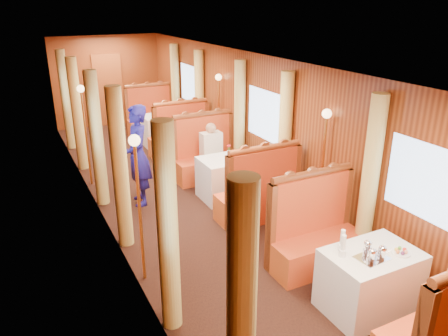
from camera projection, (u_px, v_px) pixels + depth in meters
floor at (192, 204)px, 7.75m from camera, size 3.00×12.00×0.01m
ceiling at (187, 61)px, 6.85m from camera, size 3.00×12.00×0.01m
wall_far at (108, 81)px, 12.29m from camera, size 3.00×0.01×2.50m
wall_left at (99, 150)px, 6.66m from camera, size 0.01×12.00×2.50m
wall_right at (266, 126)px, 7.93m from camera, size 0.01×12.00×2.50m
doorway_far at (109, 90)px, 12.36m from camera, size 0.80×0.04×2.00m
table_near at (369, 281)px, 5.01m from camera, size 1.05×0.72×0.75m
banquette_near_fwd at (448, 334)px, 4.15m from camera, size 1.30×0.55×1.34m
banquette_near_aft at (315, 237)px, 5.84m from camera, size 1.30×0.55×1.34m
table_mid at (229, 177)px, 7.93m from camera, size 1.05×0.72×0.75m
banquette_mid_fwd at (258, 196)px, 7.07m from camera, size 1.30×0.55×1.34m
banquette_mid_aft at (206, 158)px, 8.75m from camera, size 1.30×0.55×1.34m
table_far at (164, 130)px, 10.84m from camera, size 1.05×0.72×0.75m
banquette_far_fwd at (179, 139)px, 9.98m from camera, size 1.30×0.55×1.34m
banquette_far_aft at (152, 119)px, 11.67m from camera, size 1.30×0.55×1.34m
tea_tray at (372, 258)px, 4.76m from camera, size 0.36×0.29×0.01m
teapot_left at (372, 257)px, 4.69m from camera, size 0.17×0.14×0.12m
teapot_right at (382, 254)px, 4.74m from camera, size 0.18×0.16×0.12m
teapot_back at (367, 248)px, 4.86m from camera, size 0.16×0.14×0.12m
fruit_plate at (401, 252)px, 4.86m from camera, size 0.21×0.21×0.05m
cup_inboard at (343, 248)px, 4.77m from camera, size 0.08×0.08×0.26m
cup_outboard at (342, 243)px, 4.88m from camera, size 0.08×0.08×0.26m
rose_vase_mid at (229, 149)px, 7.73m from camera, size 0.06×0.06×0.36m
rose_vase_far at (162, 108)px, 10.66m from camera, size 0.06×0.06×0.36m
window_left_near at (186, 246)px, 3.69m from camera, size 0.01×1.20×0.90m
curtain_left_near_a at (241, 326)px, 3.18m from camera, size 0.22×0.22×2.35m
curtain_left_near_b at (168, 231)px, 4.48m from camera, size 0.22×0.22×2.35m
window_right_near at (430, 184)px, 4.94m from camera, size 0.01×1.20×0.90m
curtain_right_near_b at (370, 183)px, 5.64m from camera, size 0.22×0.22×2.35m
window_left_mid at (99, 137)px, 6.60m from camera, size 0.01×1.20×0.90m
curtain_left_mid_a at (120, 170)px, 6.09m from camera, size 0.22×0.22×2.35m
curtain_left_mid_b at (97, 140)px, 7.39m from camera, size 0.22×0.22×2.35m
window_right_mid at (266, 115)px, 7.85m from camera, size 0.01×1.20×0.90m
curtain_right_mid_a at (285, 142)px, 7.25m from camera, size 0.22×0.22×2.35m
curtain_right_mid_b at (240, 121)px, 8.55m from camera, size 0.22×0.22×2.35m
window_left_far at (65, 95)px, 9.51m from camera, size 0.01×1.20×0.90m
curtain_left_far_a at (77, 115)px, 9.01m from camera, size 0.22×0.22×2.35m
curtain_left_far_b at (66, 100)px, 10.31m from camera, size 0.22×0.22×2.35m
window_right_far at (190, 84)px, 10.76m from camera, size 0.01×1.20×0.90m
curtain_right_far_a at (200, 102)px, 10.17m from camera, size 0.22×0.22×2.35m
curtain_right_far_b at (176, 90)px, 11.47m from camera, size 0.22×0.22×2.35m
sconce_left_fore at (137, 180)px, 5.20m from camera, size 0.14×0.14×1.95m
sconce_right_fore at (324, 147)px, 6.38m from camera, size 0.14×0.14×1.95m
sconce_left_aft at (84, 115)px, 8.12m from camera, size 0.14×0.14×1.95m
sconce_right_aft at (219, 101)px, 9.29m from camera, size 0.14×0.14×1.95m
steward at (138, 156)px, 7.50m from camera, size 0.49×0.69×1.77m
passenger at (212, 147)px, 8.40m from camera, size 0.40×0.44×0.76m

